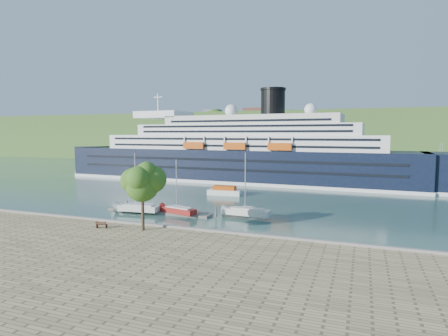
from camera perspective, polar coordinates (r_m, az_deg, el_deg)
The scene contains 11 objects.
ground at distance 55.58m, azimuth -14.56°, elevation -9.09°, with size 400.00×400.00×0.00m, color #2E5349.
far_hillside at distance 191.54m, azimuth 11.15°, elevation 4.66°, with size 400.00×50.00×24.00m, color #2F4F1F.
quay_coping at distance 55.15m, azimuth -14.71°, elevation -7.98°, with size 220.00×0.50×0.30m, color slate.
cruise_ship at distance 107.68m, azimuth 1.11°, elevation 4.93°, with size 115.89×16.87×26.02m, color black, non-canonical shape.
park_bench at distance 53.25m, azimuth -18.14°, elevation -8.15°, with size 1.56×0.64×1.00m, color #3F1F12, non-canonical shape.
promenade_tree at distance 49.79m, azimuth -12.33°, elevation -3.79°, with size 5.90×5.90×9.77m, color #245616, non-canonical shape.
floating_pontoon at distance 65.68m, azimuth -9.96°, elevation -6.60°, with size 19.30×2.36×0.43m, color #66625A, non-canonical shape.
sailboat_white_near at distance 64.71m, azimuth -12.95°, elevation -2.56°, with size 7.68×2.13×9.92m, color silver, non-canonical shape.
sailboat_red at distance 62.20m, azimuth -6.92°, elevation -3.26°, with size 6.89×1.91×8.90m, color maroon, non-canonical shape.
sailboat_white_far at distance 59.96m, azimuth 3.74°, elevation -2.97°, with size 7.81×2.17×10.09m, color silver, non-canonical shape.
tender_launch at distance 83.24m, azimuth 0.08°, elevation -3.44°, with size 7.52×2.57×2.08m, color #C3480B, non-canonical shape.
Camera 1 is at (31.14, -43.98, 13.60)m, focal length 30.00 mm.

